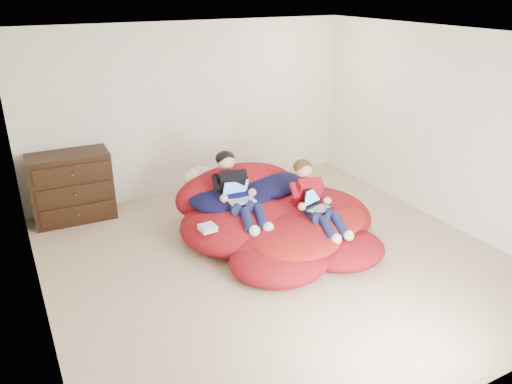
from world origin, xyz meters
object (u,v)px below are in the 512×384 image
Objects in this scene: beanbag_pile at (276,220)px; laptop_black at (316,203)px; older_boy at (236,188)px; laptop_white at (239,195)px; younger_boy at (313,196)px; dresser at (72,187)px.

beanbag_pile reaches higher than laptop_black.
older_boy is 3.39× the size of laptop_white.
younger_boy is at bearing 90.00° from laptop_black.
laptop_black is (0.76, -0.61, -0.12)m from older_boy.
younger_boy is 2.65× the size of laptop_black.
older_boy is 1.10× the size of younger_boy.
younger_boy is 3.09× the size of laptop_white.
laptop_white is (1.69, -1.62, 0.16)m from dresser.
dresser is at bearing 137.63° from older_boy.
older_boy is 0.10m from laptop_white.
younger_boy is (0.76, -0.55, -0.05)m from older_boy.
older_boy is 0.94m from younger_boy.
beanbag_pile is 2.19× the size of older_boy.
laptop_white is 0.86× the size of laptop_black.
older_boy is at bearing 144.01° from younger_boy.
younger_boy is 0.89m from laptop_white.
younger_boy reaches higher than laptop_black.
beanbag_pile is 0.59m from laptop_white.
laptop_black is (0.32, -0.37, 0.31)m from beanbag_pile.
laptop_black is at bearing -49.22° from beanbag_pile.
older_boy is 0.98m from laptop_black.
laptop_black is at bearing -41.35° from dresser.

